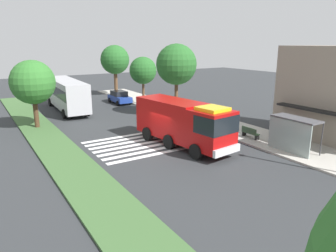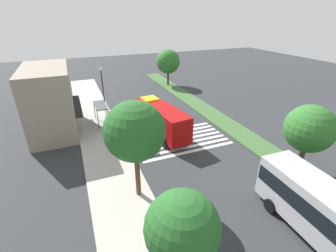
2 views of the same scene
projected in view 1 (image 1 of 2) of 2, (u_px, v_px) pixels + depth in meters
name	position (u px, v px, depth m)	size (l,w,h in m)	color
ground_plane	(161.00, 145.00, 24.96)	(120.00, 120.00, 0.00)	#2D3033
sidewalk	(237.00, 130.00, 29.11)	(60.00, 4.70, 0.14)	#ADA89E
median_strip	(68.00, 162.00, 21.21)	(60.00, 3.00, 0.14)	#3D6033
crosswalk	(154.00, 142.00, 25.91)	(5.85, 10.34, 0.01)	silver
fire_truck	(185.00, 122.00, 24.16)	(9.31, 3.64, 3.56)	#A50C0C
parked_car_west	(120.00, 97.00, 42.13)	(4.26, 2.03, 1.66)	navy
parked_car_mid	(205.00, 126.00, 27.28)	(4.30, 2.07, 1.68)	navy
transit_bus	(66.00, 93.00, 37.32)	(11.64, 3.22, 3.62)	#B2B2B7
bus_stop_shelter	(292.00, 128.00, 22.76)	(3.50, 1.40, 2.46)	#4C4C51
bench_near_shelter	(250.00, 133.00, 26.38)	(1.60, 0.50, 0.90)	#2D472D
bench_west_of_shelter	(224.00, 125.00, 28.97)	(1.60, 0.50, 0.90)	black
sidewalk_tree_far_west	(115.00, 60.00, 47.26)	(4.27, 4.27, 7.40)	#513823
sidewalk_tree_west	(143.00, 71.00, 40.20)	(3.43, 3.43, 6.01)	#513823
sidewalk_tree_center	(176.00, 65.00, 33.64)	(4.33, 4.33, 7.62)	#513823
median_tree_far_west	(33.00, 82.00, 28.85)	(4.01, 4.01, 6.21)	#47301E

